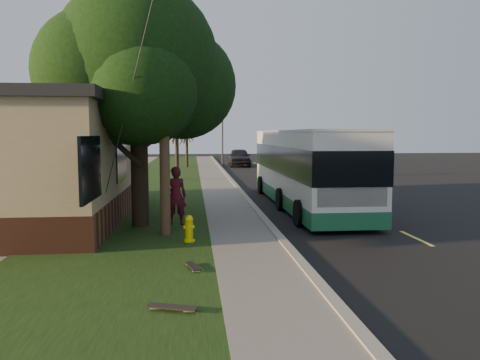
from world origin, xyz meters
The scene contains 17 objects.
ground centered at (0.00, 0.00, 0.00)m, with size 120.00×120.00×0.00m, color black.
road centered at (4.00, 10.00, 0.01)m, with size 8.00×80.00×0.01m, color black.
curb centered at (0.00, 10.00, 0.06)m, with size 0.25×80.00×0.12m, color gray.
sidewalk centered at (-1.00, 10.00, 0.04)m, with size 2.00×80.00×0.08m, color slate.
grass_verge centered at (-4.50, 10.00, 0.04)m, with size 5.00×80.00×0.07m, color black.
fire_hydrant centered at (-2.60, 0.00, 0.43)m, with size 0.32×0.32×0.74m.
utility_pole centered at (-3.31, 0.99, 4.63)m, with size 2.86×3.21×9.07m.
leafy_tree centered at (-4.17, 2.65, 5.17)m, with size 6.30×6.00×7.80m.
bare_tree_near centered at (-3.50, 18.00, 2.15)m, with size 1.38×1.21×4.31m.
bare_tree_far centered at (-3.00, 30.00, 2.00)m, with size 1.38×1.21×4.03m.
traffic_signal centered at (0.50, 34.00, 3.16)m, with size 0.18×0.22×5.50m.
transit_bus centered at (2.23, 6.38, 1.71)m, with size 2.73×11.82×3.20m.
skateboarder centered at (-3.05, 2.46, 1.03)m, with size 0.70×0.46×1.93m, color #4F0F1D.
skateboard_main centered at (-2.50, -2.67, 0.12)m, with size 0.38×0.77×0.07m.
skateboard_spare centered at (-2.85, -5.14, 0.13)m, with size 0.89×0.47×0.08m.
dumpster centered at (-8.60, 4.28, 0.61)m, with size 1.37×1.13×1.13m.
distant_car centered at (1.95, 31.46, 0.85)m, with size 2.02×5.01×1.71m, color black.
Camera 1 is at (-2.48, -12.84, 3.04)m, focal length 35.00 mm.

